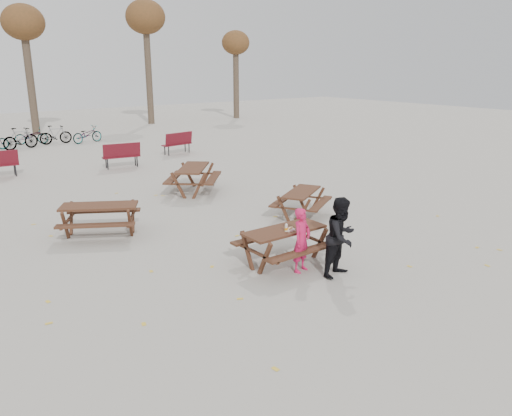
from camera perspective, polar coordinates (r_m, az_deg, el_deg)
ground at (r=10.75m, az=3.21°, el=-6.32°), size 80.00×80.00×0.00m
main_picnic_table at (r=10.54m, az=3.26°, el=-3.37°), size 1.80×1.45×0.78m
food_tray at (r=10.38m, az=3.96°, el=-2.51°), size 0.18×0.11×0.03m
bread_roll at (r=10.36m, az=3.96°, el=-2.29°), size 0.14×0.06×0.05m
soda_bottle at (r=10.31m, az=3.48°, el=-2.31°), size 0.07×0.07×0.17m
child at (r=10.16m, az=5.25°, el=-3.68°), size 0.56×0.45×1.34m
adult at (r=10.03m, az=9.74°, el=-3.27°), size 0.90×0.76×1.62m
picnic_table_east at (r=13.95m, az=5.19°, el=0.51°), size 2.11×2.00×0.71m
picnic_table_north at (r=12.90m, az=-17.38°, el=-1.34°), size 2.31×2.18×0.78m
picnic_table_far at (r=16.62m, az=-7.16°, el=3.25°), size 2.49×2.53×0.85m
park_bench_row at (r=21.33m, az=-21.27°, el=5.38°), size 12.31×2.25×1.03m
bicycle_row at (r=27.90m, az=-25.98°, el=7.07°), size 9.33×2.61×1.08m
tree_row at (r=33.61m, az=-25.47°, el=18.26°), size 32.17×3.52×8.26m
fallen_leaves at (r=12.90m, az=-2.21°, el=-2.39°), size 11.00×11.00×0.01m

